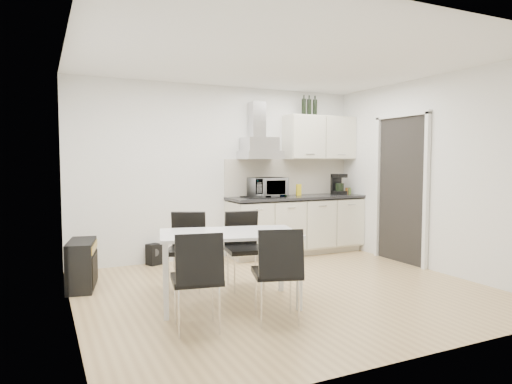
% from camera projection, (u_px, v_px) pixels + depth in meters
% --- Properties ---
extents(ground, '(4.50, 4.50, 0.00)m').
position_uv_depth(ground, '(285.00, 290.00, 5.22)').
color(ground, tan).
rests_on(ground, ground).
extents(wall_back, '(4.50, 0.10, 2.60)m').
position_uv_depth(wall_back, '(221.00, 172.00, 6.93)').
color(wall_back, white).
rests_on(wall_back, ground).
extents(wall_front, '(4.50, 0.10, 2.60)m').
position_uv_depth(wall_front, '(418.00, 185.00, 3.32)').
color(wall_front, white).
rests_on(wall_front, ground).
extents(wall_left, '(0.10, 4.00, 2.60)m').
position_uv_depth(wall_left, '(70.00, 180.00, 4.16)').
color(wall_left, white).
rests_on(wall_left, ground).
extents(wall_right, '(0.10, 4.00, 2.60)m').
position_uv_depth(wall_right, '(432.00, 174.00, 6.09)').
color(wall_right, white).
rests_on(wall_right, ground).
extents(ceiling, '(4.50, 4.50, 0.00)m').
position_uv_depth(ceiling, '(286.00, 59.00, 5.04)').
color(ceiling, white).
rests_on(ceiling, wall_back).
extents(doorway, '(0.08, 1.04, 2.10)m').
position_uv_depth(doorway, '(400.00, 190.00, 6.59)').
color(doorway, white).
rests_on(doorway, ground).
extents(kitchenette, '(2.22, 0.64, 2.52)m').
position_uv_depth(kitchenette, '(297.00, 201.00, 7.23)').
color(kitchenette, beige).
rests_on(kitchenette, ground).
extents(dining_table, '(1.54, 1.10, 0.75)m').
position_uv_depth(dining_table, '(229.00, 240.00, 4.67)').
color(dining_table, white).
rests_on(dining_table, ground).
extents(chair_far_left, '(0.61, 0.64, 0.88)m').
position_uv_depth(chair_far_left, '(186.00, 252.00, 5.20)').
color(chair_far_left, black).
rests_on(chair_far_left, ground).
extents(chair_far_right, '(0.51, 0.56, 0.88)m').
position_uv_depth(chair_far_right, '(245.00, 251.00, 5.26)').
color(chair_far_right, black).
rests_on(chair_far_right, ground).
extents(chair_near_left, '(0.52, 0.57, 0.88)m').
position_uv_depth(chair_near_left, '(197.00, 280.00, 3.96)').
color(chair_near_left, black).
rests_on(chair_near_left, ground).
extents(chair_near_right, '(0.57, 0.61, 0.88)m').
position_uv_depth(chair_near_right, '(277.00, 274.00, 4.19)').
color(chair_near_right, black).
rests_on(chair_near_right, ground).
extents(guitar_amp, '(0.41, 0.71, 0.56)m').
position_uv_depth(guitar_amp, '(82.00, 265.00, 5.26)').
color(guitar_amp, black).
rests_on(guitar_amp, ground).
extents(floor_speaker, '(0.23, 0.22, 0.30)m').
position_uv_depth(floor_speaker, '(154.00, 254.00, 6.46)').
color(floor_speaker, black).
rests_on(floor_speaker, ground).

